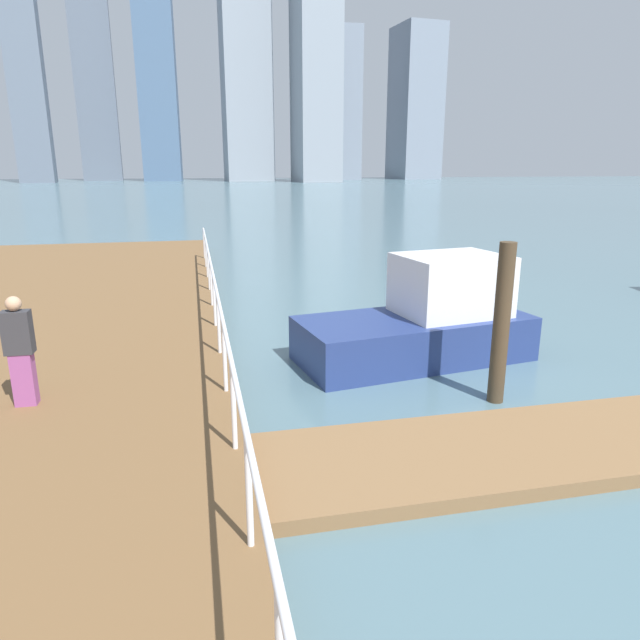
% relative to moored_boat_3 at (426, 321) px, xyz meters
% --- Properties ---
extents(ground_plane, '(300.00, 300.00, 0.00)m').
position_rel_moored_boat_3_xyz_m(ground_plane, '(-0.73, 5.89, -0.74)').
color(ground_plane, slate).
extents(boardwalk_railing, '(0.06, 30.60, 1.08)m').
position_rel_moored_boat_3_xyz_m(boardwalk_railing, '(-3.88, -4.54, 0.51)').
color(boardwalk_railing, white).
rests_on(boardwalk_railing, boardwalk).
extents(dock_piling_2, '(0.25, 0.25, 2.52)m').
position_rel_moored_boat_3_xyz_m(dock_piling_2, '(0.29, -2.20, 0.52)').
color(dock_piling_2, '#473826').
rests_on(dock_piling_2, ground_plane).
extents(moored_boat_3, '(4.61, 2.54, 1.97)m').
position_rel_moored_boat_3_xyz_m(moored_boat_3, '(0.00, 0.00, 0.00)').
color(moored_boat_3, navy).
rests_on(moored_boat_3, ground_plane).
extents(pedestrian_0, '(0.36, 0.23, 1.54)m').
position_rel_moored_boat_3_xyz_m(pedestrian_0, '(-6.61, -1.73, 0.45)').
color(pedestrian_0, '#994C8C').
rests_on(pedestrian_0, boardwalk).
extents(skyline_tower_1, '(9.17, 7.39, 64.63)m').
position_rel_moored_boat_3_xyz_m(skyline_tower_1, '(-24.44, 138.00, 31.58)').
color(skyline_tower_1, slate).
rests_on(skyline_tower_1, ground_plane).
extents(skyline_tower_3, '(10.86, 10.00, 49.86)m').
position_rel_moored_boat_3_xyz_m(skyline_tower_3, '(8.98, 125.38, 24.19)').
color(skyline_tower_3, '#8C939E').
rests_on(skyline_tower_3, ground_plane).
extents(skyline_tower_5, '(8.51, 11.21, 35.29)m').
position_rel_moored_boat_3_xyz_m(skyline_tower_5, '(33.23, 135.10, 16.90)').
color(skyline_tower_5, gray).
rests_on(skyline_tower_5, ground_plane).
extents(skyline_tower_6, '(11.54, 13.36, 37.22)m').
position_rel_moored_boat_3_xyz_m(skyline_tower_6, '(53.37, 136.67, 17.87)').
color(skyline_tower_6, gray).
rests_on(skyline_tower_6, ground_plane).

